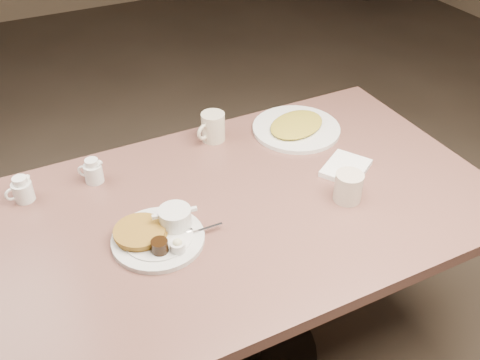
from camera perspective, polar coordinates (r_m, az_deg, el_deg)
name	(u,v)px	position (r m, az deg, el deg)	size (l,w,h in m)	color
diner_table	(243,244)	(1.71, 0.30, -6.80)	(1.50, 0.90, 0.75)	#84564C
main_plate	(159,233)	(1.48, -8.56, -5.51)	(0.32, 0.29, 0.07)	silver
coffee_mug_near	(349,186)	(1.61, 11.44, -0.63)	(0.13, 0.11, 0.09)	beige
napkin	(346,168)	(1.75, 11.13, 1.25)	(0.19, 0.18, 0.02)	white
coffee_mug_far	(213,127)	(1.85, -2.91, 5.61)	(0.12, 0.10, 0.10)	beige
creamer_left	(22,190)	(1.70, -22.03, -0.98)	(0.09, 0.07, 0.08)	white
creamer_right	(93,171)	(1.71, -15.27, 0.87)	(0.08, 0.06, 0.08)	white
hash_plate	(296,127)	(1.92, 5.97, 5.57)	(0.41, 0.41, 0.04)	white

